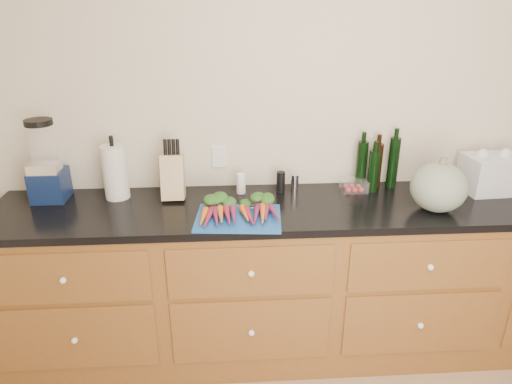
{
  "coord_description": "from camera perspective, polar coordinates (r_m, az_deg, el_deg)",
  "views": [
    {
      "loc": [
        -0.55,
        -0.92,
        1.95
      ],
      "look_at": [
        -0.41,
        1.2,
        1.06
      ],
      "focal_mm": 32.0,
      "sensor_mm": 36.0,
      "label": 1
    }
  ],
  "objects": [
    {
      "name": "wall_back",
      "position": [
        2.68,
        8.31,
        8.47
      ],
      "size": [
        4.1,
        0.05,
        2.6
      ],
      "primitive_type": "cube",
      "color": "beige",
      "rests_on": "ground"
    },
    {
      "name": "cabinets",
      "position": [
        2.73,
        8.69,
        -10.88
      ],
      "size": [
        3.6,
        0.64,
        0.9
      ],
      "color": "brown",
      "rests_on": "ground"
    },
    {
      "name": "countertop",
      "position": [
        2.51,
        9.29,
        -1.84
      ],
      "size": [
        3.64,
        0.62,
        0.04
      ],
      "primitive_type": "cube",
      "color": "black",
      "rests_on": "cabinets"
    },
    {
      "name": "cutting_board",
      "position": [
        2.29,
        -2.22,
        -3.28
      ],
      "size": [
        0.45,
        0.35,
        0.01
      ],
      "primitive_type": "cube",
      "rotation": [
        0.0,
        0.0,
        -0.08
      ],
      "color": "#1951A4",
      "rests_on": "countertop"
    },
    {
      "name": "carrots",
      "position": [
        2.31,
        -2.26,
        -2.26
      ],
      "size": [
        0.38,
        0.28,
        0.05
      ],
      "color": "orange",
      "rests_on": "cutting_board"
    },
    {
      "name": "squash",
      "position": [
        2.52,
        21.88,
        0.56
      ],
      "size": [
        0.29,
        0.29,
        0.26
      ],
      "primitive_type": "ellipsoid",
      "color": "slate",
      "rests_on": "countertop"
    },
    {
      "name": "blender_appliance",
      "position": [
        2.69,
        -24.75,
        3.01
      ],
      "size": [
        0.18,
        0.18,
        0.45
      ],
      "color": "#0E1D43",
      "rests_on": "countertop"
    },
    {
      "name": "paper_towel",
      "position": [
        2.6,
        -17.2,
        2.38
      ],
      "size": [
        0.13,
        0.13,
        0.3
      ],
      "primitive_type": "cylinder",
      "color": "silver",
      "rests_on": "countertop"
    },
    {
      "name": "knife_block",
      "position": [
        2.54,
        -10.33,
        1.88
      ],
      "size": [
        0.12,
        0.12,
        0.24
      ],
      "primitive_type": "cube",
      "color": "tan",
      "rests_on": "countertop"
    },
    {
      "name": "grinder_salt",
      "position": [
        2.58,
        -1.88,
        1.07
      ],
      "size": [
        0.05,
        0.05,
        0.12
      ],
      "primitive_type": "cylinder",
      "color": "white",
      "rests_on": "countertop"
    },
    {
      "name": "grinder_pepper",
      "position": [
        2.6,
        3.12,
        1.25
      ],
      "size": [
        0.05,
        0.05,
        0.12
      ],
      "primitive_type": "cylinder",
      "color": "black",
      "rests_on": "countertop"
    },
    {
      "name": "canister_chrome",
      "position": [
        2.61,
        4.87,
        1.11
      ],
      "size": [
        0.05,
        0.05,
        0.1
      ],
      "primitive_type": "cylinder",
      "color": "silver",
      "rests_on": "countertop"
    },
    {
      "name": "tomato_box",
      "position": [
        2.68,
        12.14,
        0.81
      ],
      "size": [
        0.14,
        0.11,
        0.07
      ],
      "primitive_type": "cube",
      "color": "white",
      "rests_on": "countertop"
    },
    {
      "name": "bottles",
      "position": [
        2.72,
        14.83,
        3.18
      ],
      "size": [
        0.25,
        0.13,
        0.3
      ],
      "color": "black",
      "rests_on": "countertop"
    },
    {
      "name": "grocery_bag",
      "position": [
        2.91,
        27.22,
        2.03
      ],
      "size": [
        0.3,
        0.24,
        0.21
      ],
      "primitive_type": null,
      "rotation": [
        0.0,
        0.0,
        0.06
      ],
      "color": "silver",
      "rests_on": "countertop"
    }
  ]
}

